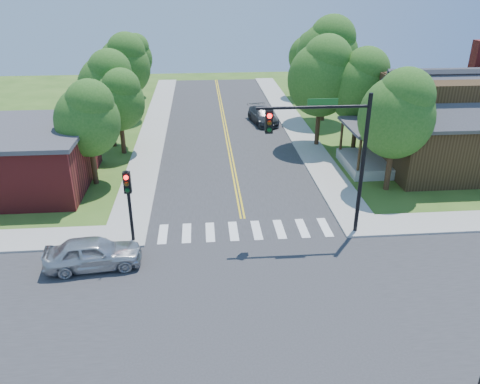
{
  "coord_description": "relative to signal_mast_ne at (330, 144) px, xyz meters",
  "views": [
    {
      "loc": [
        -2.04,
        -14.73,
        11.96
      ],
      "look_at": [
        -0.25,
        6.3,
        2.2
      ],
      "focal_mm": 35.0,
      "sensor_mm": 36.0,
      "label": 1
    }
  ],
  "objects": [
    {
      "name": "ground",
      "position": [
        -3.91,
        -5.59,
        -4.85
      ],
      "size": [
        100.0,
        100.0,
        0.0
      ],
      "primitive_type": "plane",
      "color": "#345A1C",
      "rests_on": "ground"
    },
    {
      "name": "road_ns",
      "position": [
        -3.91,
        -5.59,
        -4.83
      ],
      "size": [
        10.0,
        90.0,
        0.04
      ],
      "primitive_type": "cube",
      "color": "#2D2D30",
      "rests_on": "ground"
    },
    {
      "name": "road_ew",
      "position": [
        -3.91,
        -5.59,
        -4.83
      ],
      "size": [
        90.0,
        10.0,
        0.04
      ],
      "primitive_type": "cube",
      "color": "#2D2D30",
      "rests_on": "ground"
    },
    {
      "name": "intersection_patch",
      "position": [
        -3.91,
        -5.59,
        -4.85
      ],
      "size": [
        10.2,
        10.2,
        0.06
      ],
      "primitive_type": "cube",
      "color": "#2D2D30",
      "rests_on": "ground"
    },
    {
      "name": "sidewalk_ne",
      "position": [
        11.9,
        10.23,
        -4.78
      ],
      "size": [
        40.0,
        40.0,
        0.14
      ],
      "color": "#9E9B93",
      "rests_on": "ground"
    },
    {
      "name": "crosswalk_north",
      "position": [
        -3.91,
        0.61,
        -4.8
      ],
      "size": [
        8.85,
        2.0,
        0.01
      ],
      "color": "white",
      "rests_on": "ground"
    },
    {
      "name": "centerline",
      "position": [
        -3.91,
        -5.59,
        -4.8
      ],
      "size": [
        0.3,
        90.0,
        0.01
      ],
      "color": "yellow",
      "rests_on": "ground"
    },
    {
      "name": "signal_mast_ne",
      "position": [
        0.0,
        0.0,
        0.0
      ],
      "size": [
        5.3,
        0.42,
        7.2
      ],
      "color": "black",
      "rests_on": "ground"
    },
    {
      "name": "signal_pole_nw",
      "position": [
        -9.51,
        -0.01,
        -2.19
      ],
      "size": [
        0.34,
        0.42,
        3.8
      ],
      "color": "black",
      "rests_on": "ground"
    },
    {
      "name": "house_ne",
      "position": [
        11.19,
        8.65,
        -1.52
      ],
      "size": [
        13.05,
        8.8,
        7.11
      ],
      "color": "black",
      "rests_on": "ground"
    },
    {
      "name": "building_nw",
      "position": [
        -18.11,
        7.61,
        -2.97
      ],
      "size": [
        10.4,
        8.4,
        3.73
      ],
      "color": "maroon",
      "rests_on": "ground"
    },
    {
      "name": "tree_e_a",
      "position": [
        5.34,
        5.06,
        0.03
      ],
      "size": [
        4.39,
        4.17,
        7.46
      ],
      "color": "#382314",
      "rests_on": "ground"
    },
    {
      "name": "tree_e_b",
      "position": [
        5.55,
        12.44,
        0.13
      ],
      "size": [
        4.47,
        4.25,
        7.6
      ],
      "color": "#382314",
      "rests_on": "ground"
    },
    {
      "name": "tree_e_c",
      "position": [
        5.14,
        20.35,
        1.15
      ],
      "size": [
        5.39,
        5.12,
        9.16
      ],
      "color": "#382314",
      "rests_on": "ground"
    },
    {
      "name": "tree_e_d",
      "position": [
        5.54,
        29.45,
        -0.3
      ],
      "size": [
        4.09,
        3.88,
        6.95
      ],
      "color": "#382314",
      "rests_on": "ground"
    },
    {
      "name": "tree_w_a",
      "position": [
        -12.68,
        7.51,
        -0.52
      ],
      "size": [
        3.89,
        3.7,
        6.62
      ],
      "color": "#382314",
      "rests_on": "ground"
    },
    {
      "name": "tree_w_b",
      "position": [
        -12.66,
        14.74,
        -0.04
      ],
      "size": [
        4.32,
        4.1,
        7.34
      ],
      "color": "#382314",
      "rests_on": "ground"
    },
    {
      "name": "tree_w_c",
      "position": [
        -12.45,
        22.15,
        0.21
      ],
      "size": [
        4.54,
        4.31,
        7.72
      ],
      "color": "#382314",
      "rests_on": "ground"
    },
    {
      "name": "tree_w_d",
      "position": [
        -12.8,
        31.37,
        -0.5
      ],
      "size": [
        3.91,
        3.71,
        6.64
      ],
      "color": "#382314",
      "rests_on": "ground"
    },
    {
      "name": "tree_house",
      "position": [
        2.95,
        13.45,
        0.62
      ],
      "size": [
        4.91,
        4.66,
        8.34
      ],
      "color": "#382314",
      "rests_on": "ground"
    },
    {
      "name": "tree_bldg",
      "position": [
        -11.69,
        13.05,
        -0.75
      ],
      "size": [
        3.69,
        3.5,
        6.27
      ],
      "color": "#382314",
      "rests_on": "ground"
    },
    {
      "name": "car_silver",
      "position": [
        -10.98,
        -2.09,
        -4.13
      ],
      "size": [
        2.53,
        4.57,
        1.44
      ],
      "primitive_type": "imported",
      "rotation": [
        0.0,
        0.0,
        1.67
      ],
      "color": "#B6B9BD",
      "rests_on": "ground"
    },
    {
      "name": "car_dgrey",
      "position": [
        -0.5,
        19.87,
        -4.19
      ],
      "size": [
        3.45,
        5.22,
        1.33
      ],
      "primitive_type": "imported",
      "rotation": [
        0.0,
        0.0,
        0.18
      ],
      "color": "#313336",
      "rests_on": "ground"
    }
  ]
}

